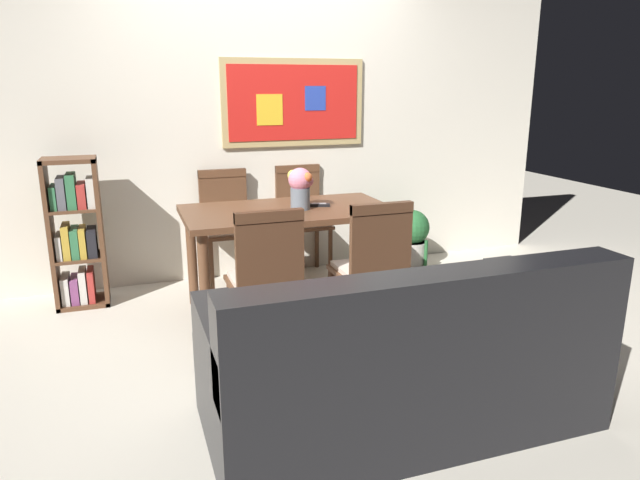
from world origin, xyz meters
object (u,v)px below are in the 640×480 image
(dining_table, at_px, (288,223))
(bookshelf, at_px, (76,236))
(dining_chair_near_right, at_px, (373,261))
(dining_chair_far_right, at_px, (301,211))
(dining_chair_near_left, at_px, (266,271))
(flower_vase, at_px, (300,186))
(tv_remote, at_px, (319,205))
(leather_couch, at_px, (403,365))
(dining_chair_far_left, at_px, (226,218))
(potted_ivy, at_px, (411,239))

(dining_table, bearing_deg, bookshelf, 157.99)
(dining_chair_near_right, height_order, bookshelf, bookshelf)
(dining_chair_far_right, distance_m, bookshelf, 1.75)
(dining_table, relative_size, dining_chair_near_left, 1.58)
(flower_vase, height_order, tv_remote, flower_vase)
(dining_chair_near_left, relative_size, leather_couch, 0.51)
(dining_chair_far_left, relative_size, potted_ivy, 1.75)
(tv_remote, bearing_deg, dining_chair_near_right, -82.65)
(dining_chair_near_left, bearing_deg, bookshelf, 129.81)
(flower_vase, bearing_deg, dining_chair_near_left, -121.71)
(dining_chair_near_left, bearing_deg, leather_couch, -64.38)
(dining_chair_near_right, bearing_deg, dining_chair_far_left, 113.71)
(dining_chair_near_left, bearing_deg, dining_table, 64.57)
(bookshelf, xyz_separation_m, potted_ivy, (2.67, -0.03, -0.26))
(dining_chair_near_left, bearing_deg, dining_chair_far_left, 88.90)
(dining_table, relative_size, dining_chair_far_left, 1.58)
(dining_chair_far_left, distance_m, dining_chair_near_left, 1.42)
(leather_couch, height_order, flower_vase, flower_vase)
(dining_chair_far_right, distance_m, leather_couch, 2.37)
(dining_chair_far_right, bearing_deg, leather_couch, -95.94)
(dining_chair_near_left, relative_size, tv_remote, 5.62)
(leather_couch, bearing_deg, flower_vase, 90.20)
(dining_chair_near_right, distance_m, potted_ivy, 1.60)
(dining_chair_far_right, bearing_deg, bookshelf, -173.98)
(dining_chair_far_left, height_order, leather_couch, dining_chair_far_left)
(dining_table, bearing_deg, flower_vase, -27.00)
(leather_couch, bearing_deg, dining_chair_near_right, 74.82)
(dining_chair_far_left, distance_m, tv_remote, 0.91)
(dining_chair_far_left, distance_m, dining_chair_far_right, 0.64)
(dining_chair_far_left, distance_m, potted_ivy, 1.61)
(potted_ivy, distance_m, flower_vase, 1.46)
(dining_chair_near_left, distance_m, potted_ivy, 2.05)
(dining_chair_far_left, bearing_deg, tv_remote, -52.78)
(dining_chair_far_left, height_order, bookshelf, bookshelf)
(dining_chair_far_left, height_order, potted_ivy, dining_chair_far_left)
(leather_couch, distance_m, bookshelf, 2.64)
(dining_table, bearing_deg, tv_remote, 0.22)
(flower_vase, bearing_deg, dining_chair_far_right, 72.51)
(dining_table, height_order, dining_chair_near_left, dining_chair_near_left)
(leather_couch, distance_m, flower_vase, 1.66)
(dining_chair_near_right, bearing_deg, dining_table, 113.56)
(dining_chair_near_left, distance_m, dining_chair_near_right, 0.66)
(dining_chair_near_right, relative_size, bookshelf, 0.85)
(leather_couch, bearing_deg, dining_chair_near_left, 115.62)
(leather_couch, height_order, bookshelf, bookshelf)
(dining_chair_near_left, height_order, tv_remote, dining_chair_near_left)
(dining_chair_far_right, bearing_deg, dining_chair_near_left, -114.43)
(dining_chair_near_right, bearing_deg, leather_couch, -105.18)
(dining_chair_far_left, height_order, dining_chair_near_left, same)
(potted_ivy, bearing_deg, bookshelf, 179.35)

